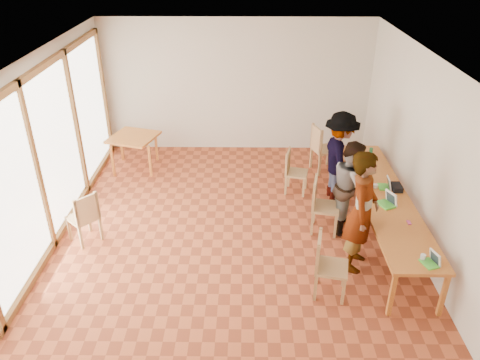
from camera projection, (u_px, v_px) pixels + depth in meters
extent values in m
plane|color=#AE4F2A|center=(232.00, 248.00, 7.69)|extent=(8.00, 8.00, 0.00)
cube|color=beige|center=(236.00, 86.00, 10.50)|extent=(6.00, 0.10, 3.00)
cube|color=beige|center=(433.00, 167.00, 6.94)|extent=(0.10, 8.00, 3.00)
cube|color=white|center=(34.00, 165.00, 7.01)|extent=(0.10, 8.00, 3.00)
cube|color=white|center=(230.00, 65.00, 6.25)|extent=(6.00, 8.00, 0.04)
cube|color=orange|center=(384.00, 197.00, 7.72)|extent=(0.80, 4.00, 0.05)
cube|color=orange|center=(392.00, 295.00, 6.19)|extent=(0.06, 0.06, 0.70)
cube|color=orange|center=(340.00, 164.00, 9.61)|extent=(0.06, 0.06, 0.70)
cube|color=orange|center=(443.00, 295.00, 6.19)|extent=(0.06, 0.06, 0.70)
cube|color=orange|center=(373.00, 165.00, 9.60)|extent=(0.06, 0.06, 0.70)
cube|color=orange|center=(133.00, 137.00, 9.91)|extent=(0.90, 0.90, 0.05)
cube|color=orange|center=(113.00, 161.00, 9.75)|extent=(0.05, 0.05, 0.70)
cube|color=orange|center=(121.00, 146.00, 10.44)|extent=(0.05, 0.05, 0.70)
cube|color=orange|center=(150.00, 161.00, 9.74)|extent=(0.05, 0.05, 0.70)
cube|color=orange|center=(156.00, 146.00, 10.43)|extent=(0.05, 0.05, 0.70)
cube|color=tan|center=(332.00, 268.00, 6.52)|extent=(0.53, 0.53, 0.04)
cube|color=tan|center=(319.00, 251.00, 6.44)|extent=(0.13, 0.44, 0.47)
cube|color=tan|center=(326.00, 207.00, 7.92)|extent=(0.54, 0.54, 0.04)
cube|color=tan|center=(315.00, 192.00, 7.84)|extent=(0.14, 0.45, 0.48)
cube|color=tan|center=(297.00, 173.00, 9.13)|extent=(0.49, 0.49, 0.04)
cube|color=tan|center=(288.00, 161.00, 9.06)|extent=(0.14, 0.40, 0.43)
cube|color=tan|center=(325.00, 149.00, 9.93)|extent=(0.60, 0.60, 0.05)
cube|color=tan|center=(317.00, 139.00, 9.74)|extent=(0.19, 0.47, 0.50)
cube|color=tan|center=(83.00, 218.00, 7.68)|extent=(0.61, 0.61, 0.04)
cube|color=tan|center=(87.00, 209.00, 7.45)|extent=(0.32, 0.35, 0.45)
imported|color=gray|center=(362.00, 212.00, 6.86)|extent=(0.68, 0.82, 1.93)
imported|color=gray|center=(351.00, 186.00, 7.84)|extent=(0.67, 0.83, 1.63)
imported|color=gray|center=(339.00, 157.00, 8.71)|extent=(0.77, 1.19, 1.75)
cube|color=green|center=(429.00, 264.00, 6.12)|extent=(0.22, 0.26, 0.02)
cube|color=white|center=(435.00, 258.00, 6.10)|extent=(0.12, 0.22, 0.19)
cube|color=green|center=(386.00, 205.00, 7.42)|extent=(0.29, 0.33, 0.03)
cube|color=white|center=(391.00, 198.00, 7.41)|extent=(0.18, 0.26, 0.23)
cube|color=green|center=(383.00, 187.00, 7.93)|extent=(0.18, 0.24, 0.02)
cube|color=white|center=(389.00, 183.00, 7.88)|extent=(0.08, 0.22, 0.19)
imported|color=#C08B27|center=(361.00, 159.00, 8.81)|extent=(0.15, 0.15, 0.10)
cylinder|color=#1C753C|center=(370.00, 155.00, 8.75)|extent=(0.07, 0.07, 0.28)
cylinder|color=silver|center=(423.00, 257.00, 6.18)|extent=(0.07, 0.07, 0.09)
cylinder|color=white|center=(376.00, 186.00, 7.92)|extent=(0.08, 0.08, 0.06)
cube|color=#C13980|center=(409.00, 222.00, 6.98)|extent=(0.05, 0.10, 0.01)
cube|color=black|center=(396.00, 187.00, 7.85)|extent=(0.16, 0.26, 0.09)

